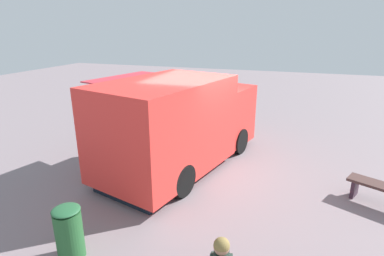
# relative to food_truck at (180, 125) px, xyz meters

# --- Properties ---
(ground_plane) EXTENTS (40.00, 40.00, 0.00)m
(ground_plane) POSITION_rel_food_truck_xyz_m (0.60, 0.20, -1.16)
(ground_plane) COLOR gray
(food_truck) EXTENTS (3.68, 5.42, 2.42)m
(food_truck) POSITION_rel_food_truck_xyz_m (0.00, 0.00, 0.00)
(food_truck) COLOR red
(food_truck) RESTS_ON ground_plane
(planter_flowering_near) EXTENTS (0.66, 0.66, 0.80)m
(planter_flowering_near) POSITION_rel_food_truck_xyz_m (-4.14, 4.53, -0.75)
(planter_flowering_near) COLOR #BE7F48
(planter_flowering_near) RESTS_ON ground_plane
(planter_flowering_far) EXTENTS (0.53, 0.53, 0.67)m
(planter_flowering_far) POSITION_rel_food_truck_xyz_m (-0.79, 4.16, -0.82)
(planter_flowering_far) COLOR #B37541
(planter_flowering_far) RESTS_ON ground_plane
(trash_bin) EXTENTS (0.44, 0.44, 0.92)m
(trash_bin) POSITION_rel_food_truck_xyz_m (-0.43, -3.87, -0.69)
(trash_bin) COLOR #23572C
(trash_bin) RESTS_ON ground_plane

